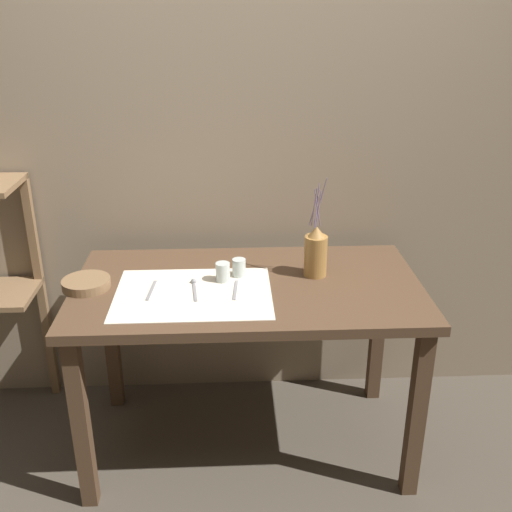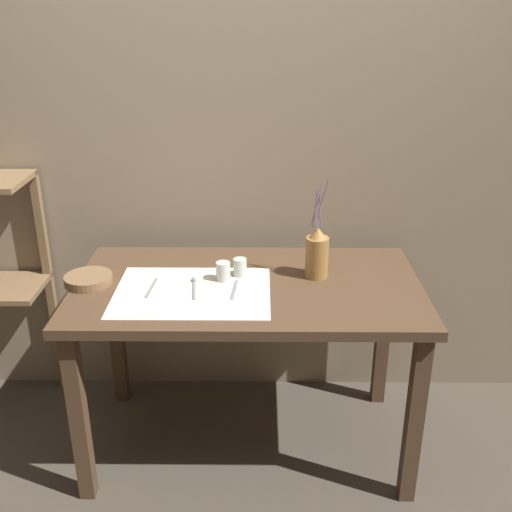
# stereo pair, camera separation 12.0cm
# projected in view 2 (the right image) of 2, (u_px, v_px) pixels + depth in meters

# --- Properties ---
(ground_plane) EXTENTS (12.00, 12.00, 0.00)m
(ground_plane) POSITION_uv_depth(u_px,v_px,m) (248.00, 441.00, 2.71)
(ground_plane) COLOR #473F35
(stone_wall_back) EXTENTS (7.00, 0.06, 2.40)m
(stone_wall_back) POSITION_uv_depth(u_px,v_px,m) (249.00, 154.00, 2.69)
(stone_wall_back) COLOR gray
(stone_wall_back) RESTS_ON ground_plane
(wooden_table) EXTENTS (1.39, 0.76, 0.79)m
(wooden_table) POSITION_uv_depth(u_px,v_px,m) (248.00, 306.00, 2.44)
(wooden_table) COLOR #4C3523
(wooden_table) RESTS_ON ground_plane
(linen_cloth) EXTENTS (0.60, 0.45, 0.00)m
(linen_cloth) POSITION_uv_depth(u_px,v_px,m) (192.00, 292.00, 2.32)
(linen_cloth) COLOR beige
(linen_cloth) RESTS_ON wooden_table
(pitcher_with_flowers) EXTENTS (0.09, 0.09, 0.42)m
(pitcher_with_flowers) POSITION_uv_depth(u_px,v_px,m) (317.00, 254.00, 2.42)
(pitcher_with_flowers) COLOR olive
(pitcher_with_flowers) RESTS_ON wooden_table
(wooden_bowl) EXTENTS (0.19, 0.19, 0.04)m
(wooden_bowl) POSITION_uv_depth(u_px,v_px,m) (88.00, 279.00, 2.39)
(wooden_bowl) COLOR brown
(wooden_bowl) RESTS_ON wooden_table
(glass_tumbler_near) EXTENTS (0.06, 0.06, 0.08)m
(glass_tumbler_near) POSITION_uv_depth(u_px,v_px,m) (223.00, 271.00, 2.41)
(glass_tumbler_near) COLOR #B7C1BC
(glass_tumbler_near) RESTS_ON wooden_table
(glass_tumbler_far) EXTENTS (0.06, 0.06, 0.07)m
(glass_tumbler_far) POSITION_uv_depth(u_px,v_px,m) (240.00, 267.00, 2.45)
(glass_tumbler_far) COLOR #B7C1BC
(glass_tumbler_far) RESTS_ON wooden_table
(knife_center) EXTENTS (0.03, 0.17, 0.00)m
(knife_center) POSITION_uv_depth(u_px,v_px,m) (152.00, 288.00, 2.35)
(knife_center) COLOR gray
(knife_center) RESTS_ON wooden_table
(spoon_outer) EXTENTS (0.03, 0.18, 0.02)m
(spoon_outer) POSITION_uv_depth(u_px,v_px,m) (194.00, 284.00, 2.38)
(spoon_outer) COLOR gray
(spoon_outer) RESTS_ON wooden_table
(fork_outer) EXTENTS (0.03, 0.17, 0.00)m
(fork_outer) POSITION_uv_depth(u_px,v_px,m) (235.00, 289.00, 2.34)
(fork_outer) COLOR gray
(fork_outer) RESTS_ON wooden_table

